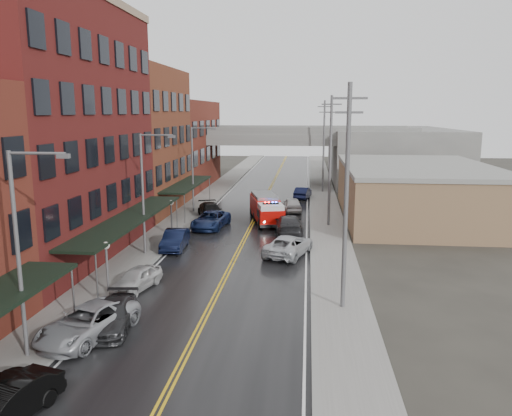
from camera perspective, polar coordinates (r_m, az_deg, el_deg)
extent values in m
cube|color=black|center=(42.57, -1.22, -3.38)|extent=(11.00, 160.00, 0.02)
cube|color=slate|center=(44.04, -10.70, -3.00)|extent=(3.00, 160.00, 0.15)
cube|color=slate|center=(42.29, 8.66, -3.51)|extent=(3.00, 160.00, 0.15)
cube|color=gray|center=(43.60, -8.62, -3.07)|extent=(0.30, 160.00, 0.15)
cube|color=gray|center=(42.24, 6.42, -3.47)|extent=(0.30, 160.00, 0.15)
cube|color=#4F1615|center=(38.65, -22.83, 7.82)|extent=(9.00, 20.00, 18.00)
cube|color=brown|center=(54.72, -13.92, 7.44)|extent=(9.00, 15.00, 15.00)
cube|color=maroon|center=(71.50, -9.12, 7.16)|extent=(9.00, 20.00, 12.00)
cube|color=#8B654A|center=(52.67, 17.74, 1.64)|extent=(14.00, 22.00, 5.00)
cube|color=slate|center=(82.19, 14.99, 6.00)|extent=(18.00, 30.00, 8.00)
cylinder|color=slate|center=(26.86, -20.15, -9.40)|extent=(0.10, 0.10, 3.00)
cube|color=black|center=(36.98, -14.23, -1.16)|extent=(2.60, 18.00, 0.18)
cylinder|color=slate|center=(29.25, -17.75, -7.59)|extent=(0.10, 0.10, 3.00)
cylinder|color=slate|center=(44.97, -9.03, -0.79)|extent=(0.10, 0.10, 3.00)
cube|color=black|center=(53.49, -7.83, 2.73)|extent=(2.60, 13.00, 0.18)
cylinder|color=slate|center=(47.63, -8.17, -0.11)|extent=(0.10, 0.10, 3.00)
cylinder|color=slate|center=(59.35, -5.33, 2.13)|extent=(0.10, 0.10, 3.00)
cylinder|color=#59595B|center=(30.69, -16.63, -6.84)|extent=(0.14, 0.14, 2.80)
sphere|color=silver|center=(30.28, -16.79, -4.14)|extent=(0.44, 0.44, 0.44)
cylinder|color=#59595B|center=(43.49, -9.63, -1.34)|extent=(0.14, 0.14, 2.80)
sphere|color=silver|center=(43.20, -9.69, 0.60)|extent=(0.44, 0.44, 0.44)
cylinder|color=#59595B|center=(23.19, -25.52, -5.23)|extent=(0.18, 0.18, 9.00)
cylinder|color=#59595B|center=(21.83, -23.77, 5.74)|extent=(2.40, 0.12, 0.12)
cube|color=#59595B|center=(21.32, -21.16, 5.56)|extent=(0.50, 0.22, 0.18)
cylinder|color=#59595B|center=(37.40, -12.81, 1.38)|extent=(0.18, 0.18, 9.00)
cylinder|color=#59595B|center=(36.58, -11.31, 8.17)|extent=(2.40, 0.12, 0.12)
cube|color=#59595B|center=(36.28, -9.62, 8.05)|extent=(0.50, 0.22, 0.18)
cylinder|color=#59595B|center=(52.66, -7.26, 4.26)|extent=(0.18, 0.18, 9.00)
cylinder|color=#59595B|center=(52.07, -6.08, 9.07)|extent=(2.40, 0.12, 0.12)
cube|color=#59595B|center=(51.86, -4.87, 8.98)|extent=(0.50, 0.22, 0.18)
cylinder|color=#59595B|center=(26.39, 10.26, 0.88)|extent=(0.24, 0.24, 12.00)
cube|color=#59595B|center=(26.01, 10.66, 12.23)|extent=(1.80, 0.12, 0.12)
cube|color=#59595B|center=(26.00, 10.60, 10.69)|extent=(1.40, 0.12, 0.12)
cylinder|color=#59595B|center=(46.19, 8.46, 5.18)|extent=(0.24, 0.24, 12.00)
cube|color=#59595B|center=(45.97, 8.65, 11.64)|extent=(1.80, 0.12, 0.12)
cube|color=#59595B|center=(45.97, 8.62, 10.77)|extent=(1.40, 0.12, 0.12)
cylinder|color=#59595B|center=(66.11, 7.74, 6.90)|extent=(0.24, 0.24, 12.00)
cube|color=#59595B|center=(65.96, 7.86, 11.41)|extent=(1.80, 0.12, 0.12)
cube|color=#59595B|center=(65.95, 7.84, 10.80)|extent=(1.40, 0.12, 0.12)
cube|color=slate|center=(73.20, 1.90, 7.96)|extent=(40.00, 10.00, 1.50)
cube|color=slate|center=(75.07, -6.56, 5.10)|extent=(1.60, 8.00, 6.00)
cube|color=slate|center=(73.54, 10.49, 4.87)|extent=(1.60, 8.00, 6.00)
cube|color=#BC0D08|center=(49.07, 0.98, 0.21)|extent=(3.42, 5.38, 1.90)
cube|color=#BC0D08|center=(45.71, 1.69, -0.94)|extent=(2.77, 2.84, 1.36)
cube|color=silver|center=(45.53, 1.70, 0.18)|extent=(2.62, 2.64, 0.45)
cube|color=black|center=(45.83, 1.65, -0.56)|extent=(2.57, 1.97, 0.72)
cube|color=slate|center=(48.88, 0.98, 1.46)|extent=(3.11, 4.98, 0.27)
cube|color=black|center=(45.48, 1.70, 0.55)|extent=(1.47, 0.60, 0.13)
sphere|color=#FF0C0C|center=(45.38, 1.08, 0.62)|extent=(0.18, 0.18, 0.18)
sphere|color=#1933FF|center=(45.55, 2.32, 0.65)|extent=(0.18, 0.18, 0.18)
cylinder|color=black|center=(45.61, 0.47, -1.84)|extent=(0.96, 0.53, 0.91)
cylinder|color=black|center=(45.95, 2.93, -1.75)|extent=(0.96, 0.53, 0.91)
cylinder|color=black|center=(48.67, -0.10, -1.02)|extent=(0.96, 0.53, 0.91)
cylinder|color=black|center=(48.99, 2.21, -0.95)|extent=(0.96, 0.53, 0.91)
cylinder|color=black|center=(50.87, -0.46, -0.50)|extent=(0.96, 0.53, 0.91)
cylinder|color=black|center=(51.17, 1.75, -0.43)|extent=(0.96, 0.53, 0.91)
imported|color=black|center=(20.18, -26.91, -19.40)|extent=(2.58, 4.64, 1.45)
imported|color=#999BA0|center=(25.39, -18.64, -12.29)|extent=(4.02, 5.97, 1.52)
imported|color=black|center=(26.05, -16.01, -11.73)|extent=(2.49, 4.87, 1.35)
imported|color=#B6B6B6|center=(31.10, -13.47, -7.85)|extent=(2.49, 4.23, 1.35)
imported|color=black|center=(39.39, -9.23, -3.58)|extent=(1.86, 4.66, 1.51)
imported|color=#132048|center=(46.03, -5.18, -1.36)|extent=(3.20, 5.79, 1.53)
imported|color=black|center=(50.07, -5.21, -0.36)|extent=(3.80, 5.73, 1.54)
imported|color=#B3B7BC|center=(37.33, 3.75, -4.27)|extent=(4.06, 5.95, 1.51)
imported|color=#28282B|center=(43.84, 3.74, -1.89)|extent=(2.90, 5.86, 1.64)
imported|color=silver|center=(53.64, 4.16, 0.40)|extent=(2.36, 4.64, 1.52)
imported|color=#0E1233|center=(61.73, 5.37, 1.74)|extent=(2.26, 4.62, 1.46)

